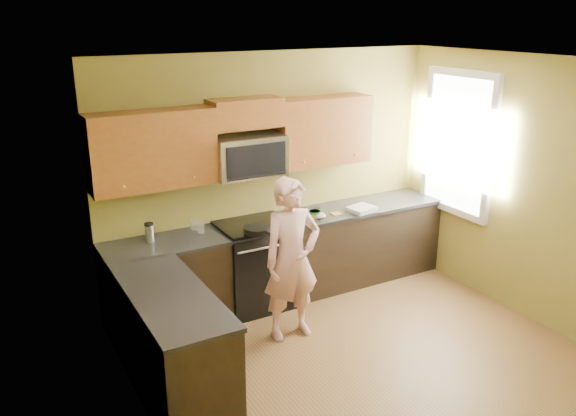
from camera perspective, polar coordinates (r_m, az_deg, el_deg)
floor at (r=5.57m, az=8.68°, el=-15.28°), size 4.00×4.00×0.00m
ceiling at (r=4.65m, az=10.32°, el=13.59°), size 4.00×4.00×0.00m
wall_back at (r=6.55m, az=-1.47°, el=3.21°), size 4.00×0.00×4.00m
wall_left at (r=4.09m, az=-13.29°, el=-6.98°), size 0.00×4.00×4.00m
wall_right at (r=6.35m, az=23.75°, el=1.12°), size 0.00×4.00×4.00m
cabinet_back_run at (r=6.60m, az=-0.19°, el=-5.03°), size 4.00×0.60×0.88m
cabinet_left_run at (r=5.10m, az=-11.20°, el=-13.00°), size 0.60×1.60×0.88m
countertop_back at (r=6.42m, az=-0.15°, el=-1.30°), size 4.00×0.62×0.04m
countertop_left at (r=4.88m, az=-11.43°, el=-8.36°), size 0.62×1.60×0.04m
stove at (r=6.40m, az=-3.22°, el=-5.52°), size 0.76×0.65×0.95m
microwave at (r=6.17m, az=-3.90°, el=3.20°), size 0.76×0.40×0.42m
upper_cab_left at (r=5.87m, az=-12.80°, el=1.96°), size 1.22×0.33×0.75m
upper_cab_right at (r=6.65m, az=3.32°, el=4.32°), size 1.12×0.33×0.75m
upper_cab_over_mw at (r=6.07m, az=-4.18°, el=9.20°), size 0.76×0.33×0.30m
window at (r=7.01m, az=16.24°, el=6.04°), size 0.06×1.06×1.66m
woman at (r=5.67m, az=0.37°, el=-5.03°), size 0.61×0.41×1.62m
frying_pan at (r=5.97m, az=-3.00°, el=-2.39°), size 0.39×0.53×0.06m
butter_tub at (r=6.49m, az=2.65°, el=-0.93°), size 0.17×0.17×0.10m
toast_slice at (r=6.59m, az=4.71°, el=-0.59°), size 0.12×0.12×0.01m
napkin_a at (r=6.26m, az=1.28°, el=-1.33°), size 0.13×0.14×0.06m
napkin_b at (r=6.44m, az=3.17°, el=-0.75°), size 0.15×0.16×0.07m
dish_towel at (r=6.74m, az=7.16°, el=-0.08°), size 0.34×0.30×0.05m
travel_mug at (r=5.96m, az=-13.27°, el=-3.20°), size 0.10×0.10×0.19m
glass_b at (r=6.08m, az=-8.47°, el=-1.88°), size 0.07×0.07×0.12m
glass_c at (r=6.17m, az=-9.16°, el=-1.60°), size 0.08×0.08×0.12m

